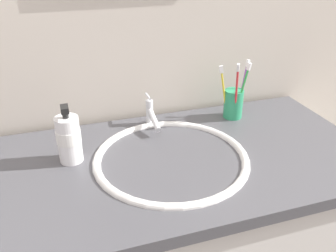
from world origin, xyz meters
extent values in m
cube|color=beige|center=(0.00, 0.33, 1.20)|extent=(2.40, 0.04, 2.40)
cube|color=#4C4C51|center=(0.00, 0.00, 0.88)|extent=(1.20, 0.57, 0.03)
ellipsoid|color=white|center=(0.02, 0.00, 0.85)|extent=(0.38, 0.38, 0.09)
torus|color=white|center=(0.02, 0.00, 0.89)|extent=(0.44, 0.44, 0.02)
cylinder|color=#595B60|center=(0.02, 0.00, 0.81)|extent=(0.03, 0.03, 0.01)
cylinder|color=silver|center=(0.02, 0.23, 0.94)|extent=(0.02, 0.02, 0.09)
cylinder|color=silver|center=(0.02, 0.18, 0.94)|extent=(0.02, 0.11, 0.04)
cylinder|color=silver|center=(0.02, 0.24, 0.99)|extent=(0.01, 0.05, 0.01)
cylinder|color=#2D9966|center=(0.31, 0.19, 0.94)|extent=(0.06, 0.06, 0.10)
cylinder|color=purple|center=(0.34, 0.19, 0.99)|extent=(0.04, 0.02, 0.18)
cube|color=white|center=(0.35, 0.20, 1.08)|extent=(0.02, 0.01, 0.03)
cylinder|color=green|center=(0.32, 0.17, 0.99)|extent=(0.03, 0.04, 0.19)
cube|color=white|center=(0.33, 0.15, 1.09)|extent=(0.01, 0.02, 0.03)
cylinder|color=red|center=(0.29, 0.16, 1.00)|extent=(0.03, 0.04, 0.19)
cube|color=white|center=(0.28, 0.14, 1.09)|extent=(0.02, 0.02, 0.03)
cylinder|color=yellow|center=(0.27, 0.19, 0.98)|extent=(0.04, 0.01, 0.17)
cube|color=white|center=(0.25, 0.20, 1.07)|extent=(0.02, 0.01, 0.03)
cylinder|color=white|center=(-0.25, 0.08, 0.96)|extent=(0.06, 0.06, 0.13)
cylinder|color=black|center=(-0.25, 0.08, 1.04)|extent=(0.02, 0.02, 0.02)
cube|color=black|center=(-0.25, 0.07, 1.06)|extent=(0.02, 0.04, 0.02)
cylinder|color=white|center=(-0.25, 0.08, 0.97)|extent=(0.07, 0.07, 0.04)
camera|label=1|loc=(-0.25, -0.80, 1.44)|focal=38.22mm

